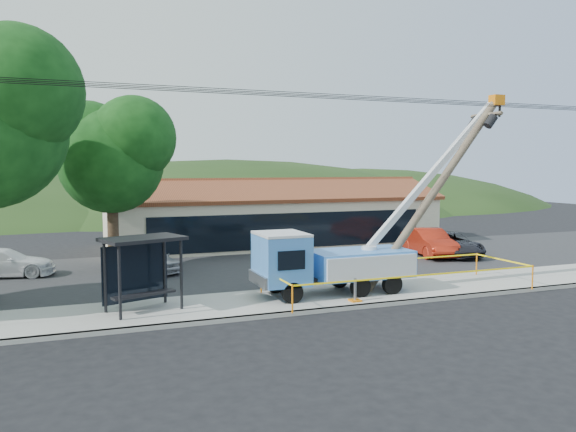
# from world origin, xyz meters

# --- Properties ---
(ground) EXTENTS (120.00, 120.00, 0.00)m
(ground) POSITION_xyz_m (0.00, 0.00, 0.00)
(ground) COLOR black
(ground) RESTS_ON ground
(curb) EXTENTS (60.00, 0.25, 0.15)m
(curb) POSITION_xyz_m (0.00, 2.10, 0.07)
(curb) COLOR #A4A299
(curb) RESTS_ON ground
(sidewalk) EXTENTS (60.00, 4.00, 0.15)m
(sidewalk) POSITION_xyz_m (0.00, 4.00, 0.07)
(sidewalk) COLOR #A4A299
(sidewalk) RESTS_ON ground
(parking_lot) EXTENTS (60.00, 12.00, 0.10)m
(parking_lot) POSITION_xyz_m (0.00, 12.00, 0.05)
(parking_lot) COLOR #28282B
(parking_lot) RESTS_ON ground
(strip_mall) EXTENTS (22.50, 8.53, 4.67)m
(strip_mall) POSITION_xyz_m (4.00, 19.98, 1.88)
(strip_mall) COLOR beige
(strip_mall) RESTS_ON ground
(tree_lot) EXTENTS (6.30, 5.60, 8.94)m
(tree_lot) POSITION_xyz_m (-7.00, 13.00, 6.21)
(tree_lot) COLOR #332316
(tree_lot) RESTS_ON ground
(hill_west) EXTENTS (78.40, 56.00, 28.00)m
(hill_west) POSITION_xyz_m (-15.00, 55.00, 0.00)
(hill_west) COLOR #1C3212
(hill_west) RESTS_ON ground
(hill_center) EXTENTS (89.60, 64.00, 32.00)m
(hill_center) POSITION_xyz_m (10.00, 55.00, 0.00)
(hill_center) COLOR #1C3212
(hill_center) RESTS_ON ground
(hill_east) EXTENTS (72.80, 52.00, 26.00)m
(hill_east) POSITION_xyz_m (30.00, 55.00, 0.00)
(hill_east) COLOR #1C3212
(hill_east) RESTS_ON ground
(utility_truck) EXTENTS (11.66, 3.57, 8.51)m
(utility_truck) POSITION_xyz_m (1.11, 4.23, 1.60)
(utility_truck) COLOR black
(utility_truck) RESTS_ON ground
(leaning_pole) EXTENTS (6.80, 1.97, 8.48)m
(leaning_pole) POSITION_xyz_m (6.31, 4.06, 4.72)
(leaning_pole) COLOR brown
(leaning_pole) RESTS_ON ground
(bus_shelter) EXTENTS (3.21, 2.54, 2.71)m
(bus_shelter) POSITION_xyz_m (-6.58, 4.29, 2.15)
(bus_shelter) COLOR black
(bus_shelter) RESTS_ON ground
(caution_tape) EXTENTS (11.14, 3.65, 1.06)m
(caution_tape) POSITION_xyz_m (3.95, 3.60, 0.93)
(caution_tape) COLOR orange
(caution_tape) RESTS_ON ground
(car_silver) EXTENTS (3.01, 4.25, 1.35)m
(car_silver) POSITION_xyz_m (-5.28, 12.01, 0.00)
(car_silver) COLOR #ABACB2
(car_silver) RESTS_ON ground
(car_red) EXTENTS (2.62, 5.17, 1.62)m
(car_red) POSITION_xyz_m (11.02, 11.52, 0.00)
(car_red) COLOR #AA2311
(car_red) RESTS_ON ground
(car_white) EXTENTS (4.96, 2.63, 1.37)m
(car_white) POSITION_xyz_m (-12.10, 13.36, 0.00)
(car_white) COLOR white
(car_white) RESTS_ON ground
(car_dark) EXTENTS (2.88, 5.24, 1.39)m
(car_dark) POSITION_xyz_m (12.21, 11.03, 0.00)
(car_dark) COLOR black
(car_dark) RESTS_ON ground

